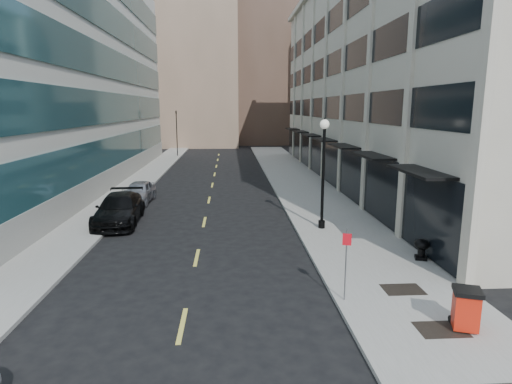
{
  "coord_description": "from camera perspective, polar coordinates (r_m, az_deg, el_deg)",
  "views": [
    {
      "loc": [
        1.5,
        -10.08,
        6.5
      ],
      "look_at": [
        2.9,
        12.44,
        2.04
      ],
      "focal_mm": 30.0,
      "sensor_mm": 36.0,
      "label": 1
    }
  ],
  "objects": [
    {
      "name": "sidewalk_left",
      "position": [
        31.78,
        -18.07,
        -1.04
      ],
      "size": [
        3.0,
        80.0,
        0.15
      ],
      "primitive_type": "cube",
      "color": "gray",
      "rests_on": "ground"
    },
    {
      "name": "building_right",
      "position": [
        40.23,
        19.62,
        14.11
      ],
      "size": [
        15.3,
        46.5,
        18.25
      ],
      "color": "beige",
      "rests_on": "ground"
    },
    {
      "name": "grate_mid",
      "position": [
        14.15,
        23.44,
        -16.46
      ],
      "size": [
        1.4,
        1.0,
        0.01
      ],
      "primitive_type": "cube",
      "color": "black",
      "rests_on": "sidewalk_right"
    },
    {
      "name": "skyline_tan_near",
      "position": [
        78.63,
        -7.89,
        16.56
      ],
      "size": [
        14.0,
        18.0,
        28.0
      ],
      "primitive_type": "cube",
      "color": "#90735E",
      "rests_on": "ground"
    },
    {
      "name": "car_black_pickup",
      "position": [
        25.53,
        -17.77,
        -2.2
      ],
      "size": [
        2.65,
        5.84,
        1.66
      ],
      "primitive_type": "imported",
      "rotation": [
        0.0,
        0.0,
        0.06
      ],
      "color": "black",
      "rests_on": "ground"
    },
    {
      "name": "car_silver_sedan",
      "position": [
        30.7,
        -15.34,
        -0.01
      ],
      "size": [
        1.94,
        4.48,
        1.5
      ],
      "primitive_type": "imported",
      "rotation": [
        0.0,
        0.0,
        -0.04
      ],
      "color": "gray",
      "rests_on": "ground"
    },
    {
      "name": "skyline_tan_far",
      "position": [
        89.54,
        -13.93,
        13.75
      ],
      "size": [
        12.0,
        14.0,
        22.0
      ],
      "primitive_type": "cube",
      "color": "#90735E",
      "rests_on": "ground"
    },
    {
      "name": "traffic_signal",
      "position": [
        58.5,
        -10.61,
        10.23
      ],
      "size": [
        0.66,
        0.66,
        6.98
      ],
      "color": "black",
      "rests_on": "ground"
    },
    {
      "name": "grate_far",
      "position": [
        16.43,
        18.98,
        -12.18
      ],
      "size": [
        1.4,
        1.0,
        0.01
      ],
      "primitive_type": "cube",
      "color": "black",
      "rests_on": "sidewalk_right"
    },
    {
      "name": "trash_bin",
      "position": [
        14.18,
        26.2,
        -13.66
      ],
      "size": [
        0.97,
        0.97,
        1.24
      ],
      "rotation": [
        0.0,
        0.0,
        -0.35
      ],
      "color": "red",
      "rests_on": "sidewalk_right"
    },
    {
      "name": "skyline_brown",
      "position": [
        83.0,
        1.01,
        18.46
      ],
      "size": [
        12.0,
        16.0,
        34.0
      ],
      "primitive_type": "cube",
      "color": "brown",
      "rests_on": "ground"
    },
    {
      "name": "road_centerline",
      "position": [
        27.89,
        -6.56,
        -2.36
      ],
      "size": [
        0.15,
        68.2,
        0.01
      ],
      "color": "#D8CC4C",
      "rests_on": "ground"
    },
    {
      "name": "building_left",
      "position": [
        41.13,
        -29.71,
        14.64
      ],
      "size": [
        16.14,
        46.0,
        20.0
      ],
      "color": "silver",
      "rests_on": "ground"
    },
    {
      "name": "sign_post",
      "position": [
        14.51,
        11.95,
        -8.2
      ],
      "size": [
        0.29,
        0.11,
        2.49
      ],
      "rotation": [
        0.0,
        0.0,
        -0.29
      ],
      "color": "slate",
      "rests_on": "sidewalk_right"
    },
    {
      "name": "ground",
      "position": [
        12.09,
        -10.9,
        -21.59
      ],
      "size": [
        160.0,
        160.0,
        0.0
      ],
      "primitive_type": "plane",
      "color": "black",
      "rests_on": "ground"
    },
    {
      "name": "urn_planter",
      "position": [
        19.59,
        21.21,
        -6.86
      ],
      "size": [
        0.64,
        0.64,
        0.89
      ],
      "rotation": [
        0.0,
        0.0,
        -0.3
      ],
      "color": "black",
      "rests_on": "sidewalk_right"
    },
    {
      "name": "sidewalk_right",
      "position": [
        31.34,
        7.55,
        -0.75
      ],
      "size": [
        5.0,
        80.0,
        0.15
      ],
      "primitive_type": "cube",
      "color": "gray",
      "rests_on": "ground"
    },
    {
      "name": "lamppost",
      "position": [
        22.65,
        8.98,
        3.72
      ],
      "size": [
        0.49,
        0.49,
        5.89
      ],
      "color": "black",
      "rests_on": "sidewalk_right"
    },
    {
      "name": "skyline_stone",
      "position": [
        77.92,
        8.92,
        13.63
      ],
      "size": [
        10.0,
        14.0,
        20.0
      ],
      "primitive_type": "cube",
      "color": "beige",
      "rests_on": "ground"
    }
  ]
}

